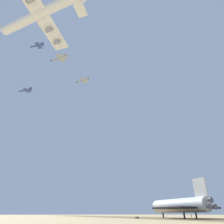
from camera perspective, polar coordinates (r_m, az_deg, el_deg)
ground_plane at (r=101.49m, az=22.02°, el=-27.54°), size 1200.00×1200.00×0.00m
runway_strip at (r=105.11m, az=19.92°, el=-27.82°), size 438.76×140.81×0.02m
space_shuttle at (r=105.54m, az=19.18°, el=-24.98°), size 38.67×27.40×15.80m
carrier_jet at (r=160.01m, az=-20.75°, el=25.74°), size 68.98×56.91×20.31m
chase_jet_lead at (r=212.98m, az=-21.53°, el=18.00°), size 13.84×11.60×4.00m
chase_jet_left_wing at (r=194.17m, az=-8.71°, el=9.28°), size 14.50×10.38×4.00m
chase_jet_right_wing at (r=156.19m, az=-15.56°, el=15.27°), size 14.58×10.19×4.00m
chase_jet_trailing at (r=220.13m, az=-24.50°, el=5.89°), size 13.77×11.70×4.00m
ground_crew_near_nose at (r=121.98m, az=22.70°, el=-26.80°), size 0.39×0.60×1.73m
ground_support_crate at (r=104.53m, az=7.50°, el=-28.86°), size 1.52×1.95×0.72m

